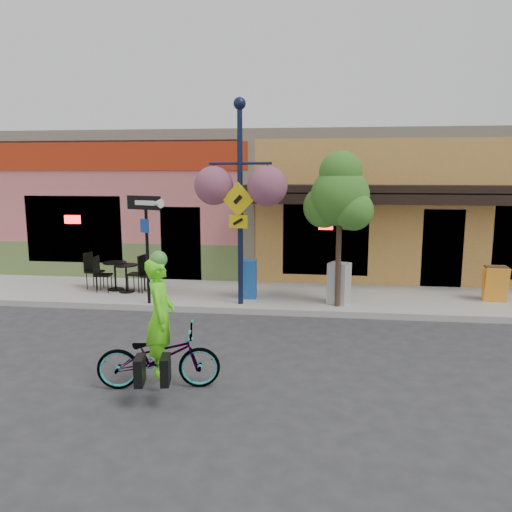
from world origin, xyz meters
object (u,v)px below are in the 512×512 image
at_px(bicycle, 159,357).
at_px(newspaper_box_blue, 248,279).
at_px(newspaper_box_grey, 339,283).
at_px(one_way_sign, 147,250).
at_px(building, 291,201).
at_px(cyclist_rider, 161,332).
at_px(street_tree, 339,229).
at_px(lamp_post, 240,204).

xyz_separation_m(bicycle, newspaper_box_blue, (0.65, 5.14, 0.14)).
height_order(newspaper_box_blue, newspaper_box_grey, newspaper_box_grey).
height_order(one_way_sign, newspaper_box_blue, one_way_sign).
relative_size(building, cyclist_rider, 10.15).
bearing_deg(one_way_sign, street_tree, 25.29).
xyz_separation_m(cyclist_rider, street_tree, (2.83, 4.61, 1.10)).
height_order(building, lamp_post, lamp_post).
distance_m(lamp_post, street_tree, 2.39).
height_order(building, newspaper_box_grey, building).
bearing_deg(newspaper_box_grey, one_way_sign, -148.31).
relative_size(cyclist_rider, newspaper_box_grey, 1.80).
relative_size(bicycle, newspaper_box_blue, 1.95).
distance_m(bicycle, cyclist_rider, 0.40).
relative_size(newspaper_box_blue, newspaper_box_grey, 0.97).
xyz_separation_m(newspaper_box_blue, street_tree, (2.23, -0.54, 1.36)).
bearing_deg(bicycle, one_way_sign, 10.20).
height_order(building, street_tree, building).
bearing_deg(bicycle, newspaper_box_grey, -41.81).
distance_m(bicycle, newspaper_box_grey, 5.68).
bearing_deg(cyclist_rider, bicycle, 79.22).
height_order(one_way_sign, newspaper_box_grey, one_way_sign).
xyz_separation_m(bicycle, cyclist_rider, (0.05, 0.00, 0.40)).
bearing_deg(street_tree, building, 102.75).
bearing_deg(street_tree, lamp_post, -178.34).
bearing_deg(bicycle, lamp_post, -17.90).
bearing_deg(building, bicycle, -97.20).
height_order(building, one_way_sign, building).
bearing_deg(lamp_post, street_tree, 13.88).
relative_size(cyclist_rider, lamp_post, 0.37).
bearing_deg(newspaper_box_grey, building, 128.36).
bearing_deg(street_tree, cyclist_rider, -121.57).
distance_m(building, street_tree, 6.69).
bearing_deg(newspaper_box_blue, bicycle, -98.24).
height_order(one_way_sign, street_tree, street_tree).
xyz_separation_m(one_way_sign, street_tree, (4.53, 0.30, 0.54)).
xyz_separation_m(building, lamp_post, (-0.84, -6.58, 0.32)).
height_order(cyclist_rider, one_way_sign, one_way_sign).
xyz_separation_m(building, one_way_sign, (-3.06, -6.82, -0.80)).
xyz_separation_m(bicycle, lamp_post, (0.57, 4.54, 2.08)).
bearing_deg(one_way_sign, newspaper_box_blue, 41.48).
height_order(building, bicycle, building).
bearing_deg(lamp_post, newspaper_box_grey, 19.99).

